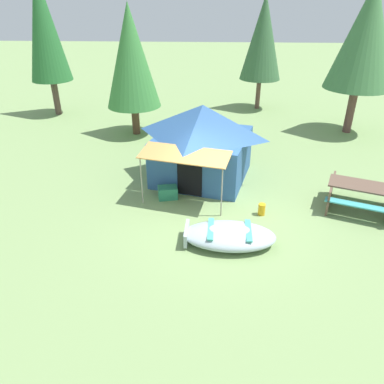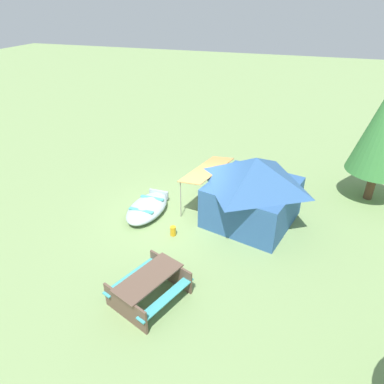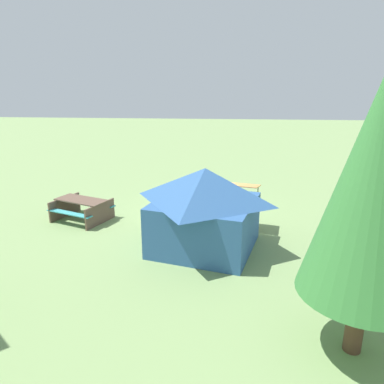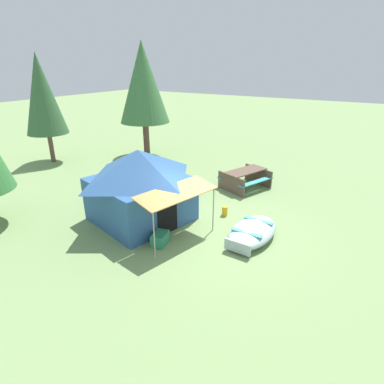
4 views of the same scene
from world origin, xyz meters
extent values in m
plane|color=#7A985C|center=(0.00, 0.00, 0.00)|extent=(80.00, 80.00, 0.00)
ellipsoid|color=#A3B4BB|center=(0.26, -1.15, 0.22)|extent=(2.29, 1.28, 0.44)
ellipsoid|color=#393F41|center=(0.26, -1.15, 0.25)|extent=(2.11, 1.12, 0.16)
cube|color=#43ADA6|center=(0.71, -1.16, 0.40)|extent=(0.16, 0.93, 0.04)
cube|color=#43ADA6|center=(-0.20, -1.14, 0.40)|extent=(0.16, 0.93, 0.04)
cube|color=#A3B4BB|center=(-0.78, -1.13, 0.24)|extent=(0.10, 0.78, 0.33)
cube|color=#305A93|center=(-0.51, 2.52, 0.74)|extent=(3.35, 3.31, 1.47)
pyramid|color=#305A93|center=(-0.51, 2.52, 1.95)|extent=(3.61, 3.57, 0.95)
cube|color=black|center=(-0.85, 1.20, 0.62)|extent=(0.74, 0.21, 1.18)
cube|color=#CB8D4A|center=(-0.96, 0.76, 1.52)|extent=(2.64, 1.50, 0.17)
cylinder|color=gray|center=(0.08, 0.10, 0.70)|extent=(0.04, 0.04, 1.40)
cylinder|color=gray|center=(-2.18, 0.67, 0.70)|extent=(0.04, 0.04, 1.40)
cube|color=brown|center=(4.00, 0.65, 0.75)|extent=(2.01, 1.40, 0.04)
cube|color=teal|center=(4.22, 1.23, 0.45)|extent=(1.82, 0.90, 0.04)
cube|color=teal|center=(3.78, 0.07, 0.45)|extent=(1.82, 0.90, 0.04)
cube|color=brown|center=(3.23, 0.94, 0.37)|extent=(0.59, 1.42, 0.73)
cube|color=#2B805C|center=(-1.49, 1.02, 0.18)|extent=(0.63, 0.49, 0.37)
cylinder|color=gold|center=(1.20, 0.23, 0.17)|extent=(0.23, 0.23, 0.33)
cylinder|color=brown|center=(-3.48, 6.67, 0.60)|extent=(0.32, 0.32, 1.21)
cone|color=#397F3B|center=(-3.48, 6.67, 3.19)|extent=(2.22, 2.22, 3.95)
cylinder|color=brown|center=(2.16, 10.92, 0.76)|extent=(0.23, 0.23, 1.52)
cone|color=#37623A|center=(2.16, 10.92, 3.48)|extent=(2.05, 2.05, 3.92)
cylinder|color=brown|center=(-7.95, 9.34, 0.83)|extent=(0.31, 0.31, 1.67)
cone|color=#26652F|center=(-7.95, 9.34, 4.07)|extent=(1.92, 1.92, 4.81)
cylinder|color=brown|center=(5.72, 7.35, 0.95)|extent=(0.34, 0.34, 1.90)
cone|color=#407542|center=(5.72, 7.35, 3.96)|extent=(2.68, 2.68, 4.11)
camera|label=1|loc=(-0.26, -8.57, 5.44)|focal=34.56mm
camera|label=2|loc=(9.86, 3.76, 7.03)|focal=32.32mm
camera|label=3|loc=(-1.09, 12.54, 4.69)|focal=34.12mm
camera|label=4|loc=(-7.72, -3.90, 4.97)|focal=29.17mm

